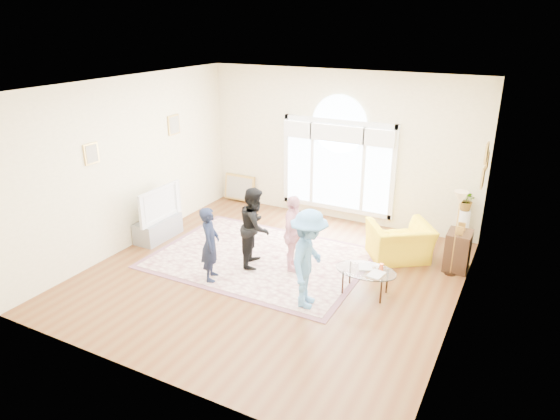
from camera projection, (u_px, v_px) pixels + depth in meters
The scene contains 17 objects.
ground at pixel (271, 275), 8.63m from camera, with size 6.00×6.00×0.00m, color brown.
room_shell at pixel (336, 150), 10.40m from camera, with size 6.00×6.00×6.00m.
area_rug at pixel (260, 258), 9.20m from camera, with size 3.60×2.60×0.02m, color beige.
rug_border at pixel (260, 258), 9.20m from camera, with size 3.80×2.80×0.01m, color #7C4C59.
tv_console at pixel (158, 228), 9.99m from camera, with size 0.45×1.00×0.42m, color gray.
television at pixel (156, 203), 9.79m from camera, with size 0.18×1.16×0.67m.
coffee_table at pixel (366, 271), 7.90m from camera, with size 0.99×0.64×0.54m.
armchair at pixel (400, 242), 9.07m from camera, with size 1.06×0.92×0.69m, color yellow.
side_cabinet at pixel (458, 251), 8.71m from camera, with size 0.40×0.50×0.70m, color black.
floor_lamp at pixel (460, 205), 8.20m from camera, with size 0.32×0.32×1.51m.
plant_pedestal at pixel (463, 227), 9.69m from camera, with size 0.20×0.20×0.70m, color white.
potted_plant at pixel (467, 200), 9.49m from camera, with size 0.37×0.32×0.41m, color #33722D.
leaning_picture at pixel (240, 201), 12.08m from camera, with size 0.80×0.05×0.62m, color tan.
child_navy at pixel (210, 244), 8.24m from camera, with size 0.47×0.31×1.28m, color #161C34.
child_black at pixel (255, 227), 8.73m from camera, with size 0.69×0.54×1.43m, color black.
child_pink at pixel (293, 234), 8.54m from camera, with size 0.80×0.33×1.36m, color #F3A9B8.
child_blue at pixel (309, 259), 7.42m from camera, with size 1.00×0.58×1.55m, color #538FCE.
Camera 1 is at (3.68, -6.70, 4.15)m, focal length 32.00 mm.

